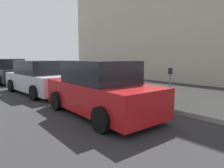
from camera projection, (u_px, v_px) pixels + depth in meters
ground_plane at (84, 92)px, 10.32m from camera, size 40.00×40.00×0.00m
sidewalk_curb at (119, 86)px, 11.93m from camera, size 18.00×5.00×0.14m
suitcase_olive_0 at (140, 91)px, 7.99m from camera, size 0.35×0.20×0.89m
suitcase_teal_1 at (131, 89)px, 8.37m from camera, size 0.51×0.25×0.97m
suitcase_black_2 at (122, 87)px, 8.75m from camera, size 0.41×0.23×0.80m
suitcase_navy_3 at (114, 88)px, 9.14m from camera, size 0.45×0.27×0.57m
suitcase_silver_4 at (108, 84)px, 9.59m from camera, size 0.49×0.27×0.79m
suitcase_red_5 at (101, 84)px, 9.95m from camera, size 0.36×0.23×0.99m
suitcase_maroon_6 at (97, 84)px, 10.32m from camera, size 0.36×0.26×0.87m
fire_hydrant at (87, 81)px, 10.81m from camera, size 0.39×0.21×0.76m
bollard_post at (77, 79)px, 11.29m from camera, size 0.13×0.13×0.93m
parking_meter at (170, 80)px, 7.23m from camera, size 0.12×0.09×1.27m
parked_car_red_0 at (100, 90)px, 6.27m from camera, size 4.32×2.11×1.69m
parked_car_silver_1 at (39, 78)px, 9.96m from camera, size 4.78×2.13×1.63m
parked_car_charcoal_2 at (8, 72)px, 14.34m from camera, size 4.74×2.14×1.68m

